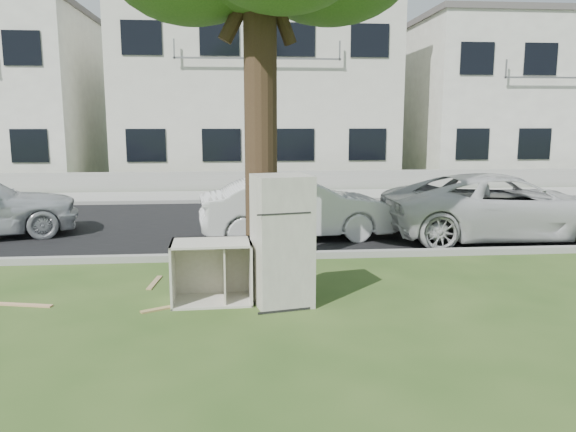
{
  "coord_description": "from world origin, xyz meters",
  "views": [
    {
      "loc": [
        -0.79,
        -7.58,
        2.53
      ],
      "look_at": [
        -0.06,
        0.6,
        1.12
      ],
      "focal_mm": 35.0,
      "sensor_mm": 36.0,
      "label": 1
    }
  ],
  "objects": [
    {
      "name": "townhouse_center",
      "position": [
        0.0,
        17.5,
        3.72
      ],
      "size": [
        11.22,
        8.16,
        7.44
      ],
      "color": "silver",
      "rests_on": "ground"
    },
    {
      "name": "plank_c",
      "position": [
        -2.12,
        1.06,
        0.01
      ],
      "size": [
        0.15,
        0.73,
        0.02
      ],
      "primitive_type": "cube",
      "rotation": [
        0.0,
        0.0,
        1.47
      ],
      "color": "#9F8358",
      "rests_on": "ground"
    },
    {
      "name": "kerb_far",
      "position": [
        0.0,
        9.55,
        0.0
      ],
      "size": [
        120.0,
        0.18,
        0.12
      ],
      "primitive_type": "cube",
      "color": "gray",
      "rests_on": "ground"
    },
    {
      "name": "low_wall",
      "position": [
        0.0,
        12.6,
        0.35
      ],
      "size": [
        120.0,
        0.15,
        0.7
      ],
      "primitive_type": "cube",
      "color": "gray",
      "rests_on": "ground"
    },
    {
      "name": "townhouse_right",
      "position": [
        12.0,
        17.5,
        3.42
      ],
      "size": [
        10.2,
        8.16,
        6.84
      ],
      "color": "white",
      "rests_on": "ground"
    },
    {
      "name": "cabinet",
      "position": [
        -1.17,
        0.08,
        0.43
      ],
      "size": [
        1.13,
        0.72,
        0.86
      ],
      "primitive_type": "cube",
      "rotation": [
        0.0,
        0.0,
        0.03
      ],
      "color": "silver",
      "rests_on": "ground"
    },
    {
      "name": "plank_b",
      "position": [
        -3.8,
        0.14,
        0.01
      ],
      "size": [
        0.9,
        0.29,
        0.02
      ],
      "primitive_type": "cube",
      "rotation": [
        0.0,
        0.0,
        -0.23
      ],
      "color": "tan",
      "rests_on": "ground"
    },
    {
      "name": "kerb_near",
      "position": [
        0.0,
        2.45,
        0.0
      ],
      "size": [
        120.0,
        0.18,
        0.12
      ],
      "primitive_type": "cube",
      "color": "gray",
      "rests_on": "ground"
    },
    {
      "name": "car_center",
      "position": [
        0.45,
        4.17,
        0.67
      ],
      "size": [
        4.22,
        1.86,
        1.35
      ],
      "primitive_type": "imported",
      "rotation": [
        0.0,
        0.0,
        1.68
      ],
      "color": "silver",
      "rests_on": "ground"
    },
    {
      "name": "road",
      "position": [
        0.0,
        6.0,
        0.01
      ],
      "size": [
        120.0,
        7.0,
        0.01
      ],
      "primitive_type": "cube",
      "color": "black",
      "rests_on": "ground"
    },
    {
      "name": "ground",
      "position": [
        0.0,
        0.0,
        0.0
      ],
      "size": [
        120.0,
        120.0,
        0.0
      ],
      "primitive_type": "plane",
      "color": "#2B4719"
    },
    {
      "name": "plank_a",
      "position": [
        -1.6,
        -0.07,
        0.01
      ],
      "size": [
        1.04,
        0.61,
        0.02
      ],
      "primitive_type": "cube",
      "rotation": [
        0.0,
        0.0,
        0.49
      ],
      "color": "#987E49",
      "rests_on": "ground"
    },
    {
      "name": "sidewalk",
      "position": [
        0.0,
        11.0,
        0.01
      ],
      "size": [
        120.0,
        2.8,
        0.01
      ],
      "primitive_type": "cube",
      "color": "gray",
      "rests_on": "ground"
    },
    {
      "name": "fridge",
      "position": [
        -0.2,
        -0.11,
        0.9
      ],
      "size": [
        0.87,
        0.83,
        1.8
      ],
      "primitive_type": "cube",
      "rotation": [
        0.0,
        0.0,
        0.21
      ],
      "color": "beige",
      "rests_on": "ground"
    },
    {
      "name": "car_right",
      "position": [
        4.84,
        3.77,
        0.7
      ],
      "size": [
        5.06,
        2.38,
        1.4
      ],
      "primitive_type": "imported",
      "rotation": [
        0.0,
        0.0,
        1.56
      ],
      "color": "silver",
      "rests_on": "ground"
    }
  ]
}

